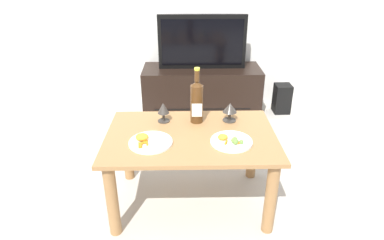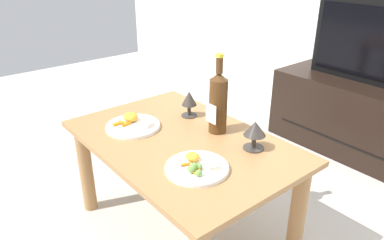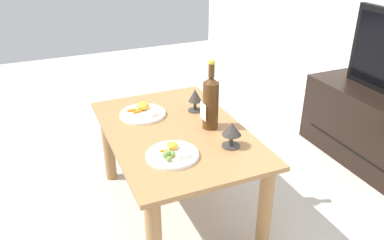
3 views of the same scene
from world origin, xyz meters
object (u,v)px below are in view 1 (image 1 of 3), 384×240
tv_stand (202,91)px  goblet_right (230,109)px  floor_speaker (282,99)px  tv_screen (202,42)px  wine_bottle (197,100)px  dinner_plate_left (150,141)px  dining_table (191,149)px  dinner_plate_right (231,141)px  goblet_left (163,109)px

tv_stand → goblet_right: size_ratio=9.37×
floor_speaker → tv_stand: bearing=179.8°
floor_speaker → goblet_right: 1.52m
tv_screen → tv_stand: bearing=90.0°
wine_bottle → tv_stand: bearing=85.7°
goblet_right → dinner_plate_left: 0.58m
dining_table → dinner_plate_right: bearing=-24.3°
goblet_left → dinner_plate_right: goblet_left is taller
floor_speaker → goblet_right: goblet_right is taller
floor_speaker → dinner_plate_right: bearing=-117.1°
floor_speaker → wine_bottle: 1.66m
dining_table → floor_speaker: dining_table is taller
tv_screen → goblet_right: bearing=-84.3°
goblet_right → wine_bottle: bearing=-178.0°
tv_stand → wine_bottle: size_ratio=3.21×
goblet_left → dinner_plate_right: size_ratio=0.54×
dinner_plate_left → goblet_left: bearing=77.1°
dinner_plate_left → tv_screen: bearing=76.1°
wine_bottle → dinner_plate_left: 0.42m
wine_bottle → dinner_plate_right: size_ratio=1.49×
tv_screen → dinner_plate_right: tv_screen is taller
tv_screen → dinner_plate_left: tv_screen is taller
tv_stand → tv_screen: bearing=-90.0°
floor_speaker → dinner_plate_left: size_ratio=1.19×
wine_bottle → goblet_left: wine_bottle is taller
goblet_left → dinner_plate_left: 0.31m
goblet_right → dinner_plate_right: bearing=-94.6°
dining_table → tv_stand: size_ratio=0.88×
tv_stand → dinner_plate_left: bearing=-103.9°
floor_speaker → goblet_left: (-1.17, -1.25, 0.45)m
tv_screen → goblet_left: (-0.31, -1.24, -0.16)m
tv_screen → goblet_left: size_ratio=6.45×
goblet_right → dinner_plate_left: size_ratio=0.49×
tv_screen → floor_speaker: size_ratio=2.79×
dinner_plate_left → dinner_plate_right: (0.48, -0.00, -0.00)m
tv_stand → floor_speaker: 0.86m
tv_screen → dinner_plate_left: (-0.38, -1.52, -0.23)m
dinner_plate_right → tv_stand: bearing=93.7°
dining_table → dinner_plate_left: dinner_plate_left is taller
dining_table → wine_bottle: (0.04, 0.18, 0.25)m
wine_bottle → dinner_plate_left: wine_bottle is taller
dining_table → dinner_plate_right: 0.28m
tv_screen → goblet_left: tv_screen is taller
goblet_left → floor_speaker: bearing=47.0°
dining_table → tv_screen: size_ratio=1.22×
tv_stand → wine_bottle: wine_bottle is taller
goblet_right → floor_speaker: bearing=59.7°
tv_stand → tv_screen: tv_screen is taller
tv_screen → dinner_plate_right: 1.55m
tv_stand → tv_screen: size_ratio=1.38×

